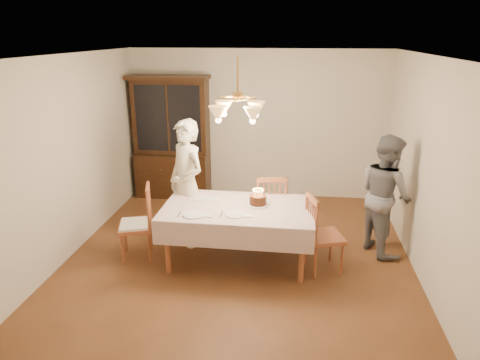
# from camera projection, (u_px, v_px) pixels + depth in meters

# --- Properties ---
(ground) EXTENTS (5.00, 5.00, 0.00)m
(ground) POSITION_uv_depth(u_px,v_px,m) (238.00, 260.00, 5.66)
(ground) COLOR #552F18
(ground) RESTS_ON ground
(room_shell) EXTENTS (5.00, 5.00, 5.00)m
(room_shell) POSITION_uv_depth(u_px,v_px,m) (238.00, 144.00, 5.14)
(room_shell) COLOR white
(room_shell) RESTS_ON ground
(dining_table) EXTENTS (1.90, 1.10, 0.76)m
(dining_table) POSITION_uv_depth(u_px,v_px,m) (238.00, 212.00, 5.44)
(dining_table) COLOR brown
(dining_table) RESTS_ON ground
(china_hutch) EXTENTS (1.38, 0.54, 2.16)m
(china_hutch) POSITION_uv_depth(u_px,v_px,m) (172.00, 140.00, 7.62)
(china_hutch) COLOR black
(china_hutch) RESTS_ON ground
(chair_far_side) EXTENTS (0.50, 0.48, 1.00)m
(chair_far_side) POSITION_uv_depth(u_px,v_px,m) (270.00, 211.00, 6.10)
(chair_far_side) COLOR brown
(chair_far_side) RESTS_ON ground
(chair_left_end) EXTENTS (0.53, 0.54, 1.00)m
(chair_left_end) POSITION_uv_depth(u_px,v_px,m) (136.00, 226.00, 5.59)
(chair_left_end) COLOR brown
(chair_left_end) RESTS_ON ground
(chair_right_end) EXTENTS (0.53, 0.55, 1.00)m
(chair_right_end) POSITION_uv_depth(u_px,v_px,m) (324.00, 237.00, 5.30)
(chair_right_end) COLOR brown
(chair_right_end) RESTS_ON ground
(elderly_woman) EXTENTS (0.77, 0.75, 1.78)m
(elderly_woman) POSITION_uv_depth(u_px,v_px,m) (187.00, 184.00, 5.85)
(elderly_woman) COLOR #F3ECCD
(elderly_woman) RESTS_ON ground
(adult_in_grey) EXTENTS (0.88, 0.97, 1.62)m
(adult_in_grey) POSITION_uv_depth(u_px,v_px,m) (385.00, 195.00, 5.67)
(adult_in_grey) COLOR slate
(adult_in_grey) RESTS_ON ground
(birthday_cake) EXTENTS (0.30, 0.30, 0.21)m
(birthday_cake) POSITION_uv_depth(u_px,v_px,m) (258.00, 200.00, 5.45)
(birthday_cake) COLOR white
(birthday_cake) RESTS_ON dining_table
(place_setting_near_left) EXTENTS (0.42, 0.27, 0.02)m
(place_setting_near_left) POSITION_uv_depth(u_px,v_px,m) (195.00, 215.00, 5.16)
(place_setting_near_left) COLOR white
(place_setting_near_left) RESTS_ON dining_table
(place_setting_near_right) EXTENTS (0.39, 0.25, 0.02)m
(place_setting_near_right) POSITION_uv_depth(u_px,v_px,m) (236.00, 215.00, 5.16)
(place_setting_near_right) COLOR white
(place_setting_near_right) RESTS_ON dining_table
(place_setting_far_left) EXTENTS (0.41, 0.27, 0.02)m
(place_setting_far_left) POSITION_uv_depth(u_px,v_px,m) (204.00, 198.00, 5.68)
(place_setting_far_left) COLOR white
(place_setting_far_left) RESTS_ON dining_table
(chandelier) EXTENTS (0.62, 0.62, 0.73)m
(chandelier) POSITION_uv_depth(u_px,v_px,m) (238.00, 111.00, 5.01)
(chandelier) COLOR #BF8C3F
(chandelier) RESTS_ON ground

